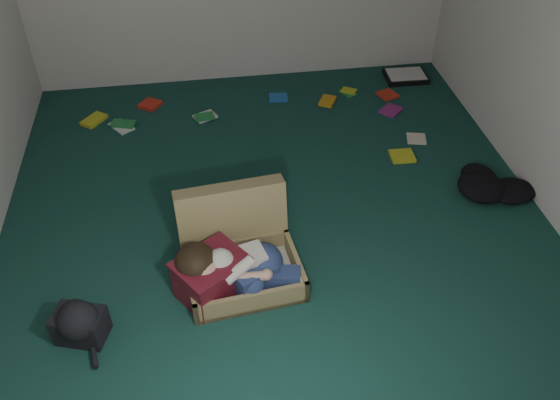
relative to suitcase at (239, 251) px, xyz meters
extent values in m
plane|color=#153D36|center=(0.32, 0.40, -0.16)|extent=(4.50, 4.50, 0.00)
plane|color=silver|center=(0.32, -1.85, 1.14)|extent=(4.50, 0.00, 4.50)
cube|color=#968453|center=(0.02, -0.15, -0.08)|extent=(0.79, 0.60, 0.17)
cube|color=beige|center=(0.02, -0.15, -0.12)|extent=(0.72, 0.53, 0.02)
cube|color=#968453|center=(-0.02, 0.19, 0.10)|extent=(0.76, 0.30, 0.54)
cube|color=silver|center=(0.00, -0.17, 0.02)|extent=(0.35, 0.25, 0.23)
sphere|color=tan|center=(-0.24, -0.23, 0.08)|extent=(0.20, 0.20, 0.20)
ellipsoid|color=black|center=(-0.28, -0.17, 0.12)|extent=(0.27, 0.28, 0.23)
ellipsoid|color=navy|center=(0.15, -0.14, 0.02)|extent=(0.24, 0.28, 0.23)
cube|color=navy|center=(0.08, -0.27, 0.00)|extent=(0.31, 0.25, 0.15)
cube|color=navy|center=(0.24, -0.26, -0.02)|extent=(0.27, 0.18, 0.12)
sphere|color=white|center=(0.34, -0.22, -0.04)|extent=(0.12, 0.12, 0.12)
sphere|color=white|center=(0.34, -0.29, -0.05)|extent=(0.11, 0.11, 0.11)
cylinder|color=tan|center=(0.06, -0.30, 0.06)|extent=(0.20, 0.08, 0.07)
cube|color=#5C121E|center=(-0.19, -0.20, -0.03)|extent=(0.52, 0.50, 0.27)
cube|color=#5C121E|center=(-0.19, -0.20, 0.12)|extent=(0.55, 0.52, 0.02)
cube|color=black|center=(1.93, 2.35, -0.14)|extent=(0.42, 0.32, 0.05)
cube|color=white|center=(1.93, 2.35, -0.11)|extent=(0.38, 0.28, 0.01)
cube|color=gold|center=(-1.13, 2.02, -0.15)|extent=(0.19, 0.15, 0.02)
cube|color=red|center=(-0.63, 2.21, -0.15)|extent=(0.24, 0.23, 0.02)
cube|color=white|center=(-0.13, 1.93, -0.15)|extent=(0.19, 0.23, 0.02)
cube|color=#2160B3|center=(0.59, 2.17, -0.15)|extent=(0.21, 0.23, 0.02)
cube|color=orange|center=(1.05, 2.02, -0.15)|extent=(0.24, 0.23, 0.02)
cube|color=#23803C|center=(1.28, 2.16, -0.15)|extent=(0.21, 0.16, 0.02)
cube|color=#8B2270|center=(1.60, 1.77, -0.15)|extent=(0.24, 0.24, 0.02)
cube|color=beige|center=(1.69, 1.29, -0.15)|extent=(0.18, 0.22, 0.02)
cube|color=gold|center=(1.48, 1.05, -0.15)|extent=(0.22, 0.24, 0.02)
cube|color=red|center=(1.65, 2.06, -0.15)|extent=(0.24, 0.22, 0.02)
cube|color=white|center=(-0.88, 1.88, -0.15)|extent=(0.22, 0.18, 0.02)
camera|label=1|loc=(-0.15, -2.78, 2.80)|focal=38.00mm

